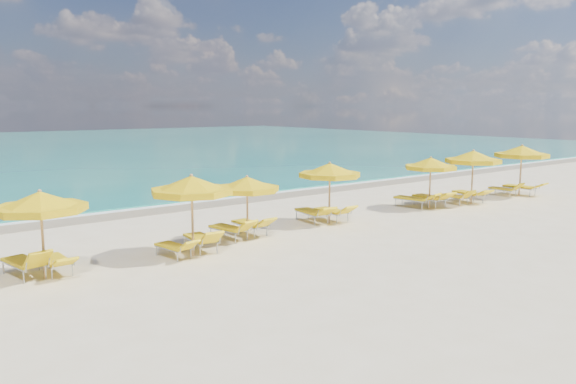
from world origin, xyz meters
TOP-DOWN VIEW (x-y plane):
  - ground_plane at (0.00, 0.00)m, footprint 120.00×120.00m
  - ocean at (0.00, 48.00)m, footprint 120.00×80.00m
  - wet_sand_band at (0.00, 7.40)m, footprint 120.00×2.60m
  - foam_line at (0.00, 8.20)m, footprint 120.00×1.20m
  - whitecap_near at (-6.00, 17.00)m, footprint 14.00×0.36m
  - whitecap_far at (8.00, 24.00)m, footprint 18.00×0.30m
  - umbrella_1 at (-9.23, -0.13)m, footprint 2.79×2.79m
  - umbrella_2 at (-5.14, -0.50)m, footprint 2.51×2.51m
  - umbrella_3 at (-2.72, 0.21)m, footprint 2.77×2.77m
  - umbrella_4 at (1.20, 0.49)m, footprint 2.80×2.80m
  - umbrella_5 at (6.82, 0.20)m, footprint 2.93×2.93m
  - umbrella_6 at (9.16, -0.32)m, footprint 3.01×3.01m
  - umbrella_7 at (12.98, -0.47)m, footprint 3.21×3.21m
  - lounger_1_left at (-9.60, 0.36)m, footprint 0.94×1.90m
  - lounger_1_right at (-8.87, 0.18)m, footprint 0.60×1.80m
  - lounger_2_left at (-5.66, -0.31)m, footprint 0.77×1.67m
  - lounger_2_right at (-4.64, -0.10)m, footprint 0.81×1.90m
  - lounger_3_left at (-3.15, 0.63)m, footprint 0.93×1.90m
  - lounger_3_right at (-2.18, 0.81)m, footprint 0.70×1.90m
  - lounger_4_left at (0.83, 1.03)m, footprint 0.88×2.07m
  - lounger_4_right at (1.65, 0.81)m, footprint 0.65×1.92m
  - lounger_5_left at (6.36, 0.73)m, footprint 1.02×2.10m
  - lounger_5_right at (7.21, 0.46)m, footprint 0.88×2.12m
  - lounger_6_left at (8.62, 0.20)m, footprint 0.70×1.74m
  - lounger_6_right at (9.62, 0.12)m, footprint 1.03×2.12m
  - lounger_7_left at (12.51, 0.11)m, footprint 0.60×1.68m
  - lounger_7_right at (13.48, -0.26)m, footprint 0.83×2.11m

SIDE VIEW (x-z plane):
  - ground_plane at x=0.00m, z-range 0.00..0.00m
  - ocean at x=0.00m, z-range -0.15..0.15m
  - wet_sand_band at x=0.00m, z-range -0.01..0.01m
  - foam_line at x=0.00m, z-range -0.01..0.01m
  - whitecap_near at x=-6.00m, z-range -0.03..0.03m
  - whitecap_far at x=8.00m, z-range -0.03..0.03m
  - lounger_2_left at x=-5.66m, z-range -0.14..0.53m
  - lounger_7_left at x=12.51m, z-range -0.17..0.59m
  - lounger_1_right at x=-8.87m, z-range -0.12..0.54m
  - lounger_6_left at x=8.62m, z-range -0.17..0.59m
  - lounger_3_left at x=-3.15m, z-range -0.18..0.62m
  - lounger_3_right at x=-2.18m, z-range -0.16..0.61m
  - lounger_2_right at x=-4.64m, z-range -0.18..0.64m
  - lounger_4_right at x=1.65m, z-range -0.15..0.61m
  - lounger_1_left at x=-9.60m, z-range -0.21..0.68m
  - lounger_6_right at x=9.62m, z-range -0.13..0.60m
  - lounger_5_left at x=6.36m, z-range -0.15..0.62m
  - lounger_4_left at x=0.83m, z-range -0.16..0.64m
  - lounger_7_right at x=13.48m, z-range -0.13..0.61m
  - lounger_5_right at x=7.21m, z-range -0.16..0.65m
  - umbrella_3 at x=-2.72m, z-range 0.77..2.94m
  - umbrella_5 at x=6.82m, z-range 0.80..3.08m
  - umbrella_1 at x=-9.23m, z-range 0.83..3.17m
  - umbrella_4 at x=1.20m, z-range 0.83..3.20m
  - umbrella_2 at x=-5.14m, z-range 0.87..3.33m
  - umbrella_6 at x=9.16m, z-range 0.88..3.38m
  - umbrella_7 at x=12.98m, z-range 0.91..3.49m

